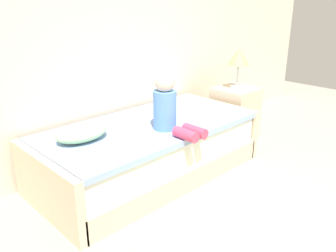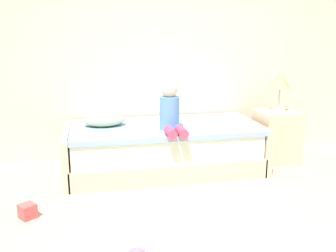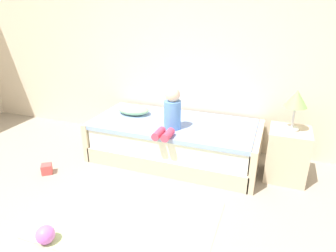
# 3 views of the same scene
# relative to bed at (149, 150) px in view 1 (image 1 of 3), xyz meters

# --- Properties ---
(wall_rear) EXTENTS (7.20, 0.10, 2.90)m
(wall_rear) POSITION_rel_bed_xyz_m (-0.05, 0.60, 1.20)
(wall_rear) COLOR beige
(wall_rear) RESTS_ON ground
(bed) EXTENTS (2.11, 1.00, 0.50)m
(bed) POSITION_rel_bed_xyz_m (0.00, 0.00, 0.00)
(bed) COLOR beige
(bed) RESTS_ON ground
(nightstand) EXTENTS (0.44, 0.44, 0.60)m
(nightstand) POSITION_rel_bed_xyz_m (1.35, 0.00, 0.05)
(nightstand) COLOR beige
(nightstand) RESTS_ON ground
(table_lamp) EXTENTS (0.24, 0.24, 0.45)m
(table_lamp) POSITION_rel_bed_xyz_m (1.35, 0.00, 0.69)
(table_lamp) COLOR silver
(table_lamp) RESTS_ON nightstand
(child_figure) EXTENTS (0.20, 0.51, 0.50)m
(child_figure) POSITION_rel_bed_xyz_m (0.03, -0.23, 0.46)
(child_figure) COLOR #598CD1
(child_figure) RESTS_ON bed
(pillow) EXTENTS (0.44, 0.30, 0.13)m
(pillow) POSITION_rel_bed_xyz_m (-0.63, 0.10, 0.32)
(pillow) COLOR #99CC8C
(pillow) RESTS_ON bed
(area_rug) EXTENTS (1.60, 1.10, 0.01)m
(area_rug) POSITION_rel_bed_xyz_m (0.00, -1.30, -0.24)
(area_rug) COLOR #B2D189
(area_rug) RESTS_ON ground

